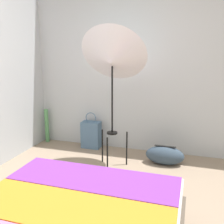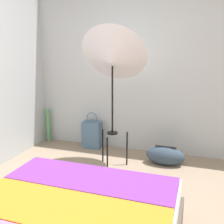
{
  "view_description": "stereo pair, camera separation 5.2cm",
  "coord_description": "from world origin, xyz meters",
  "px_view_note": "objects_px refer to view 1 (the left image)",
  "views": [
    {
      "loc": [
        0.68,
        -1.71,
        1.48
      ],
      "look_at": [
        -0.24,
        1.22,
        0.77
      ],
      "focal_mm": 42.0,
      "sensor_mm": 36.0,
      "label": 1
    },
    {
      "loc": [
        0.73,
        -1.7,
        1.48
      ],
      "look_at": [
        -0.24,
        1.22,
        0.77
      ],
      "focal_mm": 42.0,
      "sensor_mm": 36.0,
      "label": 2
    }
  ],
  "objects_px": {
    "duffel_bag": "(165,155)",
    "paper_roll": "(47,126)",
    "photo_umbrella": "(112,59)",
    "tote_bag": "(91,134)"
  },
  "relations": [
    {
      "from": "duffel_bag",
      "to": "paper_roll",
      "type": "relative_size",
      "value": 0.92
    },
    {
      "from": "paper_roll",
      "to": "photo_umbrella",
      "type": "bearing_deg",
      "value": -24.22
    },
    {
      "from": "photo_umbrella",
      "to": "duffel_bag",
      "type": "height_order",
      "value": "photo_umbrella"
    },
    {
      "from": "tote_bag",
      "to": "duffel_bag",
      "type": "distance_m",
      "value": 1.22
    },
    {
      "from": "tote_bag",
      "to": "duffel_bag",
      "type": "height_order",
      "value": "tote_bag"
    },
    {
      "from": "tote_bag",
      "to": "duffel_bag",
      "type": "bearing_deg",
      "value": -13.83
    },
    {
      "from": "tote_bag",
      "to": "paper_roll",
      "type": "relative_size",
      "value": 1.03
    },
    {
      "from": "duffel_bag",
      "to": "paper_roll",
      "type": "bearing_deg",
      "value": 170.7
    },
    {
      "from": "duffel_bag",
      "to": "paper_roll",
      "type": "height_order",
      "value": "paper_roll"
    },
    {
      "from": "photo_umbrella",
      "to": "paper_roll",
      "type": "bearing_deg",
      "value": 155.78
    }
  ]
}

